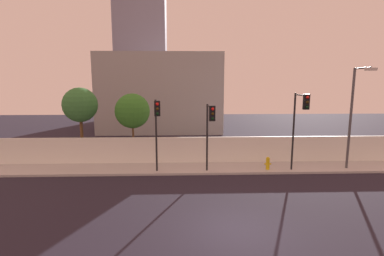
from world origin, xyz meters
The scene contains 12 objects.
ground_plane centered at (0.00, 0.00, 0.00)m, with size 80.00×80.00×0.00m, color #221D2B.
sidewalk centered at (0.00, 8.20, 0.07)m, with size 36.00×2.40×0.15m, color #B1B1B1.
perimeter_wall centered at (0.00, 9.49, 1.05)m, with size 36.00×0.18×1.80m, color white.
traffic_light_left centered at (-3.58, 6.96, 3.48)m, with size 0.42×1.33×4.55m.
traffic_light_center centered at (5.10, 6.79, 3.76)m, with size 0.35×1.70×4.95m.
traffic_light_right centered at (-0.37, 6.85, 3.29)m, with size 0.42×1.50×4.27m.
street_lamp_curbside centered at (8.76, 7.43, 4.05)m, with size 0.65×2.24×6.50m.
fire_hydrant centered at (3.50, 7.61, 0.59)m, with size 0.44×0.26×0.83m.
roadside_tree_leftmost centered at (-9.31, 10.54, 4.12)m, with size 2.46×2.46×5.38m.
roadside_tree_midleft centered at (-5.61, 10.54, 3.68)m, with size 2.51×2.51×4.95m.
low_building_distant centered at (-4.47, 23.49, 4.41)m, with size 13.73×6.00×8.81m, color #989898.
tower_on_skyline centered at (-8.13, 35.49, 12.26)m, with size 7.48×5.00×24.53m, color gray.
Camera 1 is at (-2.06, -10.81, 5.92)m, focal length 27.75 mm.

